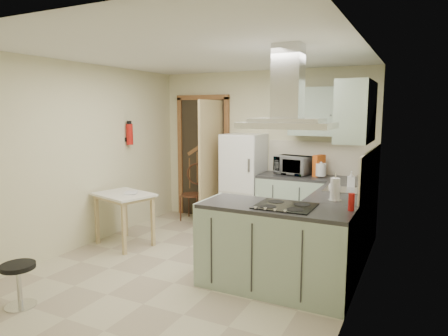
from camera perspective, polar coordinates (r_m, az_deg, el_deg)
The scene contains 28 objects.
floor at distance 4.98m, azimuth -3.64°, elevation -13.81°, with size 4.20×4.20×0.00m, color #BAB191.
ceiling at distance 4.66m, azimuth -3.93°, elevation 16.03°, with size 4.20×4.20×0.00m, color silver.
back_wall at distance 6.55m, azimuth 5.52°, elevation 2.77°, with size 3.60×3.60×0.00m, color beige.
left_wall at distance 5.77m, azimuth -19.42°, elevation 1.62°, with size 4.20×4.20×0.00m, color beige.
right_wall at distance 4.07m, azimuth 18.71°, elevation -0.91°, with size 4.20×4.20×0.00m, color beige.
doorway at distance 7.01m, azimuth -3.02°, elevation 1.51°, with size 1.10×0.12×2.10m, color brown.
fridge at distance 6.41m, azimuth 2.83°, elevation -1.82°, with size 0.60×0.60×1.50m, color white.
counter_back at distance 6.19m, azimuth 10.16°, elevation -5.15°, with size 1.08×0.60×0.90m, color #9EB2A0.
counter_right at distance 5.37m, azimuth 16.79°, elevation -7.43°, with size 0.60×1.95×0.90m, color #9EB2A0.
splashback at distance 6.27m, azimuth 13.69°, elevation 1.42°, with size 1.68×0.02×0.50m, color beige.
wall_cabinet_back at distance 6.07m, azimuth 13.48°, elevation 7.84°, with size 0.85×0.35×0.70m, color #9EB2A0.
wall_cabinet_right at distance 4.89m, azimuth 18.37°, elevation 7.62°, with size 0.35×0.90×0.70m, color #9EB2A0.
peninsula at distance 4.26m, azimuth 7.29°, elevation -11.23°, with size 1.55×0.65×0.90m, color #9EB2A0.
hob at distance 4.10m, azimuth 8.73°, elevation -5.39°, with size 0.58×0.50×0.01m, color black.
extractor_hood at distance 3.99m, azimuth 8.98°, elevation 6.04°, with size 0.90×0.55×0.10m, color silver.
sink at distance 5.10m, azimuth 16.66°, elevation -3.00°, with size 0.45×0.40×0.01m, color silver.
fire_extinguisher at distance 6.37m, azimuth -13.33°, elevation 4.70°, with size 0.10×0.10×0.32m, color #B2140F.
drop_leaf_table at distance 5.76m, azimuth -14.02°, elevation -7.11°, with size 0.78×0.59×0.73m, color tan.
bentwood_chair at distance 6.86m, azimuth -4.50°, elevation -3.84°, with size 0.39×0.39×0.87m, color #482A18.
stool at distance 4.42m, azimuth -27.21°, elevation -14.65°, with size 0.32×0.32×0.43m, color black.
microwave at distance 6.15m, azimuth 9.84°, elevation 0.39°, with size 0.51×0.34×0.28m, color black.
kettle at distance 5.98m, azimuth 13.67°, elevation -0.22°, with size 0.15×0.15×0.23m, color silver.
cereal_box at distance 6.05m, azimuth 13.41°, elevation 0.32°, with size 0.08×0.21×0.32m, color #CC5518.
soap_bottle at distance 5.30m, azimuth 17.71°, elevation -1.56°, with size 0.09×0.09×0.20m, color silver.
paper_towel at distance 4.46m, azimuth 15.58°, elevation -2.91°, with size 0.10×0.10×0.26m, color silver.
cup at distance 4.87m, azimuth 15.51°, elevation -2.87°, with size 0.14×0.14×0.11m, color white.
red_bottle at distance 4.07m, azimuth 17.73°, elevation -4.66°, with size 0.06×0.06×0.17m, color #B8140F.
book at distance 5.66m, azimuth -14.00°, elevation -3.07°, with size 0.16×0.22×0.10m, color brown.
Camera 1 is at (2.33, -3.99, 1.86)m, focal length 32.00 mm.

